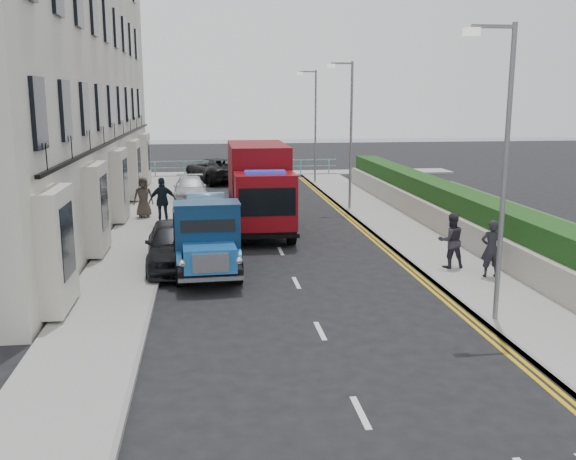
% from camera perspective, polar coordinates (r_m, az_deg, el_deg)
% --- Properties ---
extents(ground, '(120.00, 120.00, 0.00)m').
position_cam_1_polar(ground, '(17.08, 1.69, -6.61)').
color(ground, black).
rests_on(ground, ground).
extents(pavement_west, '(2.40, 38.00, 0.12)m').
position_cam_1_polar(pavement_west, '(25.71, -13.04, -0.50)').
color(pavement_west, gray).
rests_on(pavement_west, ground).
extents(pavement_east, '(2.60, 38.00, 0.12)m').
position_cam_1_polar(pavement_east, '(26.75, 9.93, 0.10)').
color(pavement_east, gray).
rests_on(pavement_east, ground).
extents(promenade, '(30.00, 2.50, 0.12)m').
position_cam_1_polar(promenade, '(45.40, -4.04, 5.00)').
color(promenade, gray).
rests_on(promenade, ground).
extents(sea_plane, '(120.00, 120.00, 0.00)m').
position_cam_1_polar(sea_plane, '(76.25, -5.40, 7.66)').
color(sea_plane, slate).
rests_on(sea_plane, ground).
extents(terrace_west, '(6.31, 30.20, 14.25)m').
position_cam_1_polar(terrace_west, '(29.88, -21.36, 14.40)').
color(terrace_west, beige).
rests_on(terrace_west, ground).
extents(garden_east, '(1.45, 28.00, 1.75)m').
position_cam_1_polar(garden_east, '(27.22, 13.84, 1.93)').
color(garden_east, '#B2AD9E').
rests_on(garden_east, ground).
extents(seafront_railing, '(13.00, 0.08, 1.11)m').
position_cam_1_polar(seafront_railing, '(44.55, -3.98, 5.54)').
color(seafront_railing, '#59B2A5').
rests_on(seafront_railing, ground).
extents(lamp_near, '(1.23, 0.18, 7.00)m').
position_cam_1_polar(lamp_near, '(15.61, 18.39, 6.07)').
color(lamp_near, slate).
rests_on(lamp_near, ground).
extents(lamp_mid, '(1.23, 0.18, 7.00)m').
position_cam_1_polar(lamp_mid, '(30.79, 5.41, 9.13)').
color(lamp_mid, slate).
rests_on(lamp_mid, ground).
extents(lamp_far, '(1.23, 0.18, 7.00)m').
position_cam_1_polar(lamp_far, '(40.60, 2.29, 9.79)').
color(lamp_far, slate).
rests_on(lamp_far, ground).
extents(bedford_lorry, '(2.14, 4.96, 2.30)m').
position_cam_1_polar(bedford_lorry, '(19.43, -7.19, -1.19)').
color(bedford_lorry, black).
rests_on(bedford_lorry, ground).
extents(red_lorry, '(2.31, 6.67, 3.49)m').
position_cam_1_polar(red_lorry, '(26.06, -2.57, 3.97)').
color(red_lorry, black).
rests_on(red_lorry, ground).
extents(parked_car_front, '(2.06, 4.63, 1.55)m').
position_cam_1_polar(parked_car_front, '(20.75, -10.01, -1.26)').
color(parked_car_front, black).
rests_on(parked_car_front, ground).
extents(parked_car_mid, '(1.63, 4.49, 1.47)m').
position_cam_1_polar(parked_car_mid, '(26.42, -7.28, 1.53)').
color(parked_car_mid, '#5D9AC7').
rests_on(parked_car_mid, ground).
extents(parked_car_rear, '(1.81, 4.24, 1.22)m').
position_cam_1_polar(parked_car_rear, '(34.36, -8.70, 3.64)').
color(parked_car_rear, silver).
rests_on(parked_car_rear, ground).
extents(seafront_car_left, '(4.43, 6.19, 1.57)m').
position_cam_1_polar(seafront_car_left, '(41.70, -6.44, 5.35)').
color(seafront_car_left, black).
rests_on(seafront_car_left, ground).
extents(seafront_car_right, '(2.75, 4.31, 1.37)m').
position_cam_1_polar(seafront_car_right, '(43.47, -1.73, 5.55)').
color(seafront_car_right, '#A8A8AD').
rests_on(seafront_car_right, ground).
extents(pedestrian_east_near, '(0.67, 0.48, 1.72)m').
position_cam_1_polar(pedestrian_east_near, '(19.91, 17.62, -1.58)').
color(pedestrian_east_near, black).
rests_on(pedestrian_east_near, pavement_east).
extents(pedestrian_east_far, '(0.84, 0.66, 1.73)m').
position_cam_1_polar(pedestrian_east_far, '(20.65, 14.29, -0.91)').
color(pedestrian_east_far, '#2C2831').
rests_on(pedestrian_east_far, pavement_east).
extents(pedestrian_west_near, '(1.24, 0.80, 1.97)m').
position_cam_1_polar(pedestrian_west_near, '(27.39, -11.08, 2.55)').
color(pedestrian_west_near, black).
rests_on(pedestrian_west_near, pavement_west).
extents(pedestrian_west_far, '(0.90, 0.60, 1.80)m').
position_cam_1_polar(pedestrian_west_far, '(29.16, -12.74, 2.86)').
color(pedestrian_west_far, '#443A31').
rests_on(pedestrian_west_far, pavement_west).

